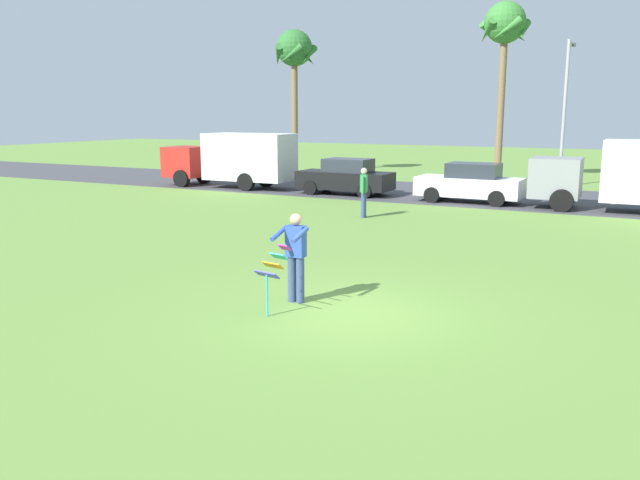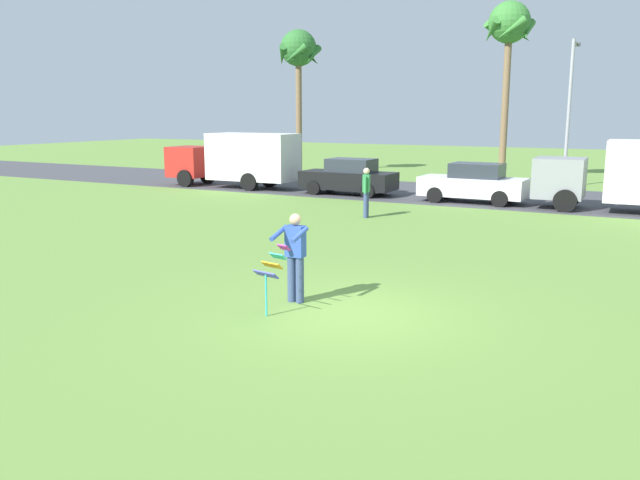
{
  "view_description": "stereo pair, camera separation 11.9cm",
  "coord_description": "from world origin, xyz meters",
  "px_view_note": "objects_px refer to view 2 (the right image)",
  "views": [
    {
      "loc": [
        4.84,
        -10.39,
        3.61
      ],
      "look_at": [
        -1.19,
        1.23,
        1.05
      ],
      "focal_mm": 36.74,
      "sensor_mm": 36.0,
      "label": 1
    },
    {
      "loc": [
        4.94,
        -10.33,
        3.61
      ],
      "look_at": [
        -1.19,
        1.23,
        1.05
      ],
      "focal_mm": 36.74,
      "sensor_mm": 36.0,
      "label": 2
    }
  ],
  "objects_px": {
    "person_kite_flyer": "(295,254)",
    "palm_tree_right_near": "(509,31)",
    "kite_held": "(272,268)",
    "person_walker_near": "(366,191)",
    "palm_tree_left_near": "(299,54)",
    "parked_car_white": "(474,184)",
    "parked_car_black": "(349,177)",
    "parked_truck_red_cab": "(239,159)",
    "streetlight_pole": "(570,104)"
  },
  "relations": [
    {
      "from": "person_kite_flyer",
      "to": "palm_tree_right_near",
      "type": "bearing_deg",
      "value": 93.73
    },
    {
      "from": "kite_held",
      "to": "palm_tree_right_near",
      "type": "distance_m",
      "value": 26.38
    },
    {
      "from": "person_kite_flyer",
      "to": "person_walker_near",
      "type": "relative_size",
      "value": 1.0
    },
    {
      "from": "person_kite_flyer",
      "to": "palm_tree_right_near",
      "type": "distance_m",
      "value": 25.54
    },
    {
      "from": "person_kite_flyer",
      "to": "kite_held",
      "type": "relative_size",
      "value": 1.39
    },
    {
      "from": "palm_tree_left_near",
      "to": "palm_tree_right_near",
      "type": "height_order",
      "value": "palm_tree_right_near"
    },
    {
      "from": "parked_car_white",
      "to": "person_walker_near",
      "type": "height_order",
      "value": "person_walker_near"
    },
    {
      "from": "palm_tree_right_near",
      "to": "parked_car_black",
      "type": "bearing_deg",
      "value": -117.94
    },
    {
      "from": "parked_truck_red_cab",
      "to": "parked_car_white",
      "type": "relative_size",
      "value": 1.6
    },
    {
      "from": "palm_tree_left_near",
      "to": "person_walker_near",
      "type": "distance_m",
      "value": 18.24
    },
    {
      "from": "kite_held",
      "to": "parked_car_black",
      "type": "xyz_separation_m",
      "value": [
        -6.33,
        16.53,
        -0.08
      ]
    },
    {
      "from": "person_kite_flyer",
      "to": "parked_truck_red_cab",
      "type": "distance_m",
      "value": 19.9
    },
    {
      "from": "palm_tree_left_near",
      "to": "parked_car_black",
      "type": "bearing_deg",
      "value": -48.52
    },
    {
      "from": "palm_tree_right_near",
      "to": "kite_held",
      "type": "bearing_deg",
      "value": -86.37
    },
    {
      "from": "parked_truck_red_cab",
      "to": "parked_car_black",
      "type": "bearing_deg",
      "value": 0.01
    },
    {
      "from": "person_kite_flyer",
      "to": "person_walker_near",
      "type": "xyz_separation_m",
      "value": [
        -3.02,
        10.14,
        -0.02
      ]
    },
    {
      "from": "person_walker_near",
      "to": "kite_held",
      "type": "bearing_deg",
      "value": -74.6
    },
    {
      "from": "person_walker_near",
      "to": "parked_car_white",
      "type": "bearing_deg",
      "value": 67.71
    },
    {
      "from": "palm_tree_right_near",
      "to": "streetlight_pole",
      "type": "distance_m",
      "value": 5.09
    },
    {
      "from": "person_kite_flyer",
      "to": "palm_tree_left_near",
      "type": "relative_size",
      "value": 0.21
    },
    {
      "from": "kite_held",
      "to": "palm_tree_left_near",
      "type": "xyz_separation_m",
      "value": [
        -13.51,
        24.64,
        6.08
      ]
    },
    {
      "from": "kite_held",
      "to": "parked_car_black",
      "type": "height_order",
      "value": "parked_car_black"
    },
    {
      "from": "parked_car_white",
      "to": "kite_held",
      "type": "bearing_deg",
      "value": -87.41
    },
    {
      "from": "person_walker_near",
      "to": "person_kite_flyer",
      "type": "bearing_deg",
      "value": -73.43
    },
    {
      "from": "parked_car_white",
      "to": "person_walker_near",
      "type": "distance_m",
      "value": 6.0
    },
    {
      "from": "parked_car_black",
      "to": "palm_tree_right_near",
      "type": "bearing_deg",
      "value": 62.06
    },
    {
      "from": "parked_car_white",
      "to": "person_walker_near",
      "type": "relative_size",
      "value": 2.44
    },
    {
      "from": "palm_tree_right_near",
      "to": "person_walker_near",
      "type": "bearing_deg",
      "value": -95.58
    },
    {
      "from": "parked_car_white",
      "to": "streetlight_pole",
      "type": "xyz_separation_m",
      "value": [
        2.45,
        7.74,
        3.22
      ]
    },
    {
      "from": "streetlight_pole",
      "to": "person_walker_near",
      "type": "xyz_separation_m",
      "value": [
        -4.73,
        -13.29,
        -3.06
      ]
    },
    {
      "from": "kite_held",
      "to": "palm_tree_right_near",
      "type": "xyz_separation_m",
      "value": [
        -1.61,
        25.43,
        6.82
      ]
    },
    {
      "from": "person_kite_flyer",
      "to": "streetlight_pole",
      "type": "distance_m",
      "value": 23.69
    },
    {
      "from": "parked_car_black",
      "to": "palm_tree_left_near",
      "type": "distance_m",
      "value": 12.46
    },
    {
      "from": "person_kite_flyer",
      "to": "parked_car_white",
      "type": "bearing_deg",
      "value": 92.7
    },
    {
      "from": "palm_tree_right_near",
      "to": "parked_car_white",
      "type": "bearing_deg",
      "value": -84.45
    },
    {
      "from": "parked_truck_red_cab",
      "to": "kite_held",
      "type": "bearing_deg",
      "value": -53.47
    },
    {
      "from": "parked_truck_red_cab",
      "to": "parked_car_black",
      "type": "relative_size",
      "value": 1.6
    },
    {
      "from": "person_kite_flyer",
      "to": "palm_tree_right_near",
      "type": "xyz_separation_m",
      "value": [
        -1.6,
        24.59,
        6.73
      ]
    },
    {
      "from": "parked_car_white",
      "to": "palm_tree_left_near",
      "type": "xyz_separation_m",
      "value": [
        -12.76,
        8.11,
        6.16
      ]
    },
    {
      "from": "parked_car_black",
      "to": "palm_tree_left_near",
      "type": "xyz_separation_m",
      "value": [
        -7.17,
        8.11,
        6.16
      ]
    },
    {
      "from": "person_walker_near",
      "to": "parked_car_black",
      "type": "bearing_deg",
      "value": 120.79
    },
    {
      "from": "kite_held",
      "to": "parked_car_white",
      "type": "height_order",
      "value": "parked_car_white"
    },
    {
      "from": "parked_truck_red_cab",
      "to": "parked_car_white",
      "type": "distance_m",
      "value": 11.52
    },
    {
      "from": "kite_held",
      "to": "person_walker_near",
      "type": "distance_m",
      "value": 11.39
    },
    {
      "from": "palm_tree_left_near",
      "to": "streetlight_pole",
      "type": "height_order",
      "value": "palm_tree_left_near"
    },
    {
      "from": "kite_held",
      "to": "palm_tree_left_near",
      "type": "height_order",
      "value": "palm_tree_left_near"
    },
    {
      "from": "parked_truck_red_cab",
      "to": "streetlight_pole",
      "type": "height_order",
      "value": "streetlight_pole"
    },
    {
      "from": "parked_car_white",
      "to": "palm_tree_right_near",
      "type": "relative_size",
      "value": 0.46
    },
    {
      "from": "parked_car_black",
      "to": "streetlight_pole",
      "type": "xyz_separation_m",
      "value": [
        8.04,
        7.74,
        3.22
      ]
    },
    {
      "from": "streetlight_pole",
      "to": "palm_tree_right_near",
      "type": "bearing_deg",
      "value": 160.79
    }
  ]
}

